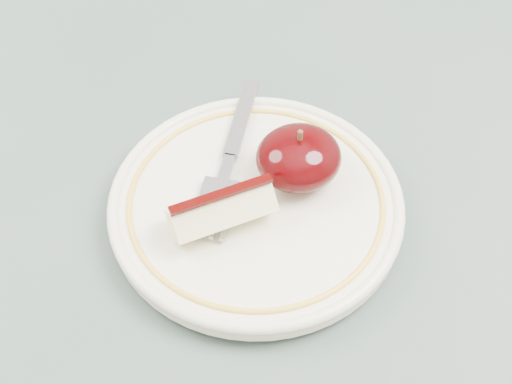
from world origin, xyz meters
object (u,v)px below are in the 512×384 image
object	(u,v)px
apple_half	(299,158)
fork	(230,157)
table	(208,295)
plate	(256,204)

from	to	relation	value
apple_half	fork	distance (m)	0.06
table	apple_half	world-z (taller)	apple_half
table	apple_half	xyz separation A→B (m)	(0.08, 0.01, 0.13)
plate	table	bearing A→B (deg)	-176.88
table	plate	distance (m)	0.11
plate	apple_half	size ratio (longest dim) A/B	3.41
plate	fork	bearing A→B (deg)	97.49
table	fork	world-z (taller)	fork
table	apple_half	size ratio (longest dim) A/B	14.06
table	apple_half	distance (m)	0.15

